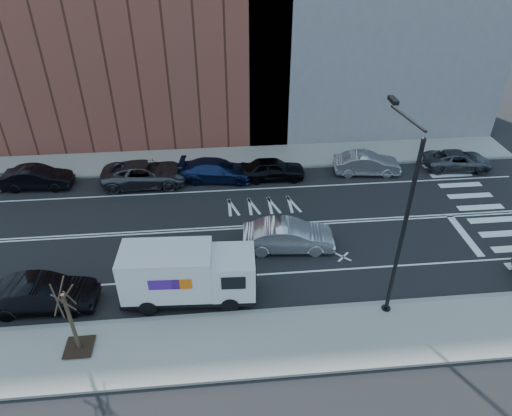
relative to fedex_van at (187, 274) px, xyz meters
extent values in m
plane|color=black|center=(2.34, 5.60, -1.54)|extent=(120.00, 120.00, 0.00)
cube|color=gray|center=(2.34, -3.20, -1.46)|extent=(44.00, 3.60, 0.15)
cube|color=gray|center=(2.34, 14.40, -1.46)|extent=(44.00, 3.60, 0.15)
cube|color=gray|center=(2.34, -1.40, -1.45)|extent=(44.00, 0.25, 0.17)
cube|color=gray|center=(2.34, 12.60, -1.45)|extent=(44.00, 0.25, 0.17)
cylinder|color=black|center=(9.34, -1.80, 2.96)|extent=(0.18, 0.18, 9.00)
cylinder|color=black|center=(9.34, -1.80, -1.44)|extent=(0.44, 0.44, 0.20)
sphere|color=black|center=(9.34, -1.80, 7.41)|extent=(0.20, 0.20, 0.20)
cylinder|color=black|center=(9.34, -0.10, 7.56)|extent=(0.11, 3.49, 0.48)
cube|color=black|center=(9.34, 1.60, 7.66)|extent=(0.25, 0.80, 0.18)
cube|color=#FFF2CC|center=(9.34, 1.60, 7.56)|extent=(0.18, 0.55, 0.03)
cube|color=black|center=(-4.66, -2.80, -1.31)|extent=(1.20, 1.20, 0.04)
cylinder|color=#382B1E|center=(-4.66, -2.80, 0.21)|extent=(0.16, 0.16, 3.20)
cylinder|color=#382B1E|center=(-4.41, -2.80, 1.61)|extent=(0.06, 0.80, 1.44)
cylinder|color=#382B1E|center=(-4.59, -2.56, 1.61)|extent=(0.81, 0.31, 1.19)
cylinder|color=#382B1E|center=(-4.86, -2.65, 1.61)|extent=(0.58, 0.76, 1.50)
cylinder|color=#382B1E|center=(-4.86, -2.95, 1.61)|extent=(0.47, 0.61, 1.37)
cylinder|color=#382B1E|center=(-4.59, -3.04, 1.61)|extent=(0.72, 0.29, 1.13)
cube|color=black|center=(-0.02, 0.00, -1.08)|extent=(6.36, 2.43, 0.30)
cube|color=silver|center=(2.20, -0.11, 0.03)|extent=(2.13, 2.27, 2.02)
cube|color=black|center=(3.23, -0.16, 0.33)|extent=(0.15, 1.87, 0.96)
cube|color=black|center=(2.15, -1.21, 0.33)|extent=(1.11, 0.09, 0.71)
cube|color=black|center=(2.26, 0.99, 0.33)|extent=(1.11, 0.09, 0.71)
cube|color=black|center=(3.19, -0.16, -0.98)|extent=(0.25, 2.03, 0.35)
cube|color=silver|center=(-0.93, 0.05, 0.23)|extent=(4.35, 2.43, 2.33)
cube|color=#47198C|center=(-0.98, -1.09, 0.38)|extent=(1.41, 0.09, 0.56)
cube|color=orange|center=(-0.18, -1.12, 0.38)|extent=(0.91, 0.06, 0.56)
cube|color=#47198C|center=(-0.87, 1.18, 0.38)|extent=(1.41, 0.09, 0.56)
cube|color=orange|center=(-0.06, 1.14, 0.38)|extent=(0.91, 0.06, 0.56)
cylinder|color=black|center=(1.95, -1.11, -1.11)|extent=(0.86, 0.32, 0.85)
cylinder|color=black|center=(2.05, 0.91, -1.11)|extent=(0.86, 0.32, 0.85)
cylinder|color=black|center=(-1.89, -0.92, -1.11)|extent=(0.86, 0.32, 0.85)
cylinder|color=black|center=(-1.79, 1.10, -1.11)|extent=(0.86, 0.32, 0.85)
imported|color=black|center=(-10.49, 11.53, -0.79)|extent=(4.64, 1.83, 1.50)
imported|color=#424349|center=(-3.26, 11.30, -0.73)|extent=(5.82, 2.70, 1.62)
imported|color=#16234F|center=(1.63, 11.46, -0.79)|extent=(5.35, 2.72, 1.49)
imported|color=black|center=(5.54, 11.24, -0.78)|extent=(4.50, 1.90, 1.52)
imported|color=#9E9EA2|center=(12.31, 11.36, -0.77)|extent=(4.78, 2.05, 1.53)
imported|color=#484A50|center=(19.14, 11.43, -0.87)|extent=(4.98, 2.65, 1.33)
imported|color=silver|center=(5.42, 3.39, -0.71)|extent=(5.17, 2.11, 1.67)
imported|color=black|center=(-6.88, -0.02, -0.71)|extent=(5.05, 1.84, 1.65)
camera|label=1|loc=(1.73, -16.50, 14.66)|focal=32.00mm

